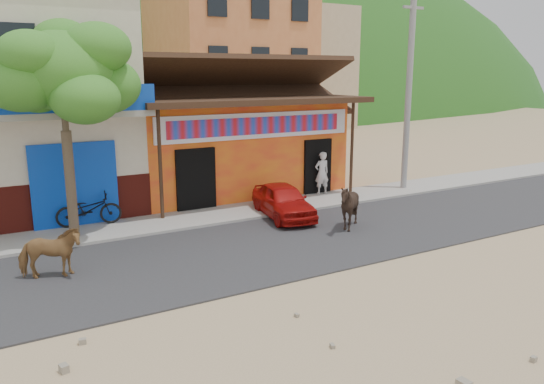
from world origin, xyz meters
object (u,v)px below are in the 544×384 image
at_px(cow_tan, 50,253).
at_px(red_car, 283,201).
at_px(cow_dark, 349,206).
at_px(scooter, 89,209).
at_px(utility_pole, 409,87).
at_px(pedestrian, 322,173).
at_px(tree, 66,131).

distance_m(cow_tan, red_car, 7.59).
xyz_separation_m(cow_dark, scooter, (-6.74, 4.06, -0.13)).
relative_size(utility_pole, pedestrian, 4.91).
distance_m(red_car, pedestrian, 3.46).
relative_size(tree, pedestrian, 3.68).
bearing_deg(tree, utility_pole, 0.90).
distance_m(cow_dark, red_car, 2.39).
bearing_deg(utility_pole, tree, -179.10).
bearing_deg(utility_pole, scooter, 176.76).
xyz_separation_m(utility_pole, cow_tan, (-13.81, -3.04, -3.48)).
bearing_deg(scooter, pedestrian, -82.71).
height_order(utility_pole, cow_tan, utility_pole).
relative_size(tree, cow_tan, 4.23).
bearing_deg(cow_dark, tree, -110.78).
distance_m(cow_tan, cow_dark, 8.36).
relative_size(red_car, scooter, 1.71).
xyz_separation_m(tree, cow_dark, (7.34, -3.17, -2.37)).
distance_m(tree, cow_dark, 8.34).
distance_m(tree, red_car, 6.91).
height_order(red_car, scooter, red_car).
bearing_deg(scooter, cow_tan, 163.85).
xyz_separation_m(utility_pole, red_car, (-6.45, -1.20, -3.52)).
bearing_deg(scooter, red_car, -100.97).
xyz_separation_m(tree, utility_pole, (12.80, 0.20, 1.00)).
bearing_deg(pedestrian, utility_pole, 172.54).
relative_size(tree, red_car, 1.83).
bearing_deg(pedestrian, cow_tan, 23.68).
height_order(tree, scooter, tree).
relative_size(tree, cow_dark, 4.21).
relative_size(utility_pole, cow_tan, 5.64).
height_order(utility_pole, pedestrian, utility_pole).
xyz_separation_m(utility_pole, pedestrian, (-3.57, 0.70, -3.18)).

